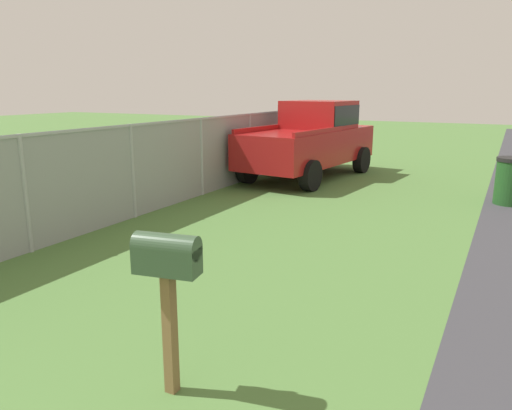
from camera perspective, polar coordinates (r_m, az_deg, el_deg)
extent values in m
cube|color=brown|center=(4.08, -9.97, -14.55)|extent=(0.09, 0.09, 1.02)
cube|color=#334C33|center=(3.83, -10.34, -6.31)|extent=(0.29, 0.54, 0.22)
cylinder|color=#334C33|center=(3.79, -10.41, -4.74)|extent=(0.29, 0.54, 0.20)
cube|color=red|center=(3.89, -9.39, -4.92)|extent=(0.02, 0.04, 0.18)
cube|color=maroon|center=(13.63, 6.13, 6.84)|extent=(5.05, 2.36, 0.90)
cube|color=maroon|center=(14.09, 7.34, 10.41)|extent=(1.83, 1.87, 0.76)
cube|color=black|center=(14.09, 7.34, 10.41)|extent=(1.79, 1.90, 0.53)
cube|color=maroon|center=(13.09, 0.63, 8.89)|extent=(2.53, 0.36, 0.12)
cube|color=maroon|center=(12.25, 7.36, 8.48)|extent=(2.53, 0.36, 0.12)
cylinder|color=black|center=(15.53, 5.85, 5.78)|extent=(0.78, 0.34, 0.76)
cylinder|color=black|center=(14.77, 12.19, 5.16)|extent=(0.78, 0.34, 0.76)
cylinder|color=black|center=(12.81, -0.98, 4.24)|extent=(0.78, 0.34, 0.76)
cylinder|color=black|center=(11.87, 6.36, 3.44)|extent=(0.78, 0.34, 0.76)
cylinder|color=#1E4C1E|center=(11.72, 27.53, 2.28)|extent=(0.62, 0.62, 0.92)
cylinder|color=#9EA3A8|center=(7.99, -25.27, 1.11)|extent=(0.07, 0.07, 1.78)
cylinder|color=#9EA3A8|center=(9.54, -14.16, 3.79)|extent=(0.07, 0.07, 1.78)
cylinder|color=#9EA3A8|center=(11.36, -6.34, 5.59)|extent=(0.07, 0.07, 1.78)
cylinder|color=#9EA3A8|center=(13.34, -0.73, 6.81)|extent=(0.07, 0.07, 1.78)
cylinder|color=#9EA3A8|center=(15.42, 3.42, 7.67)|extent=(0.07, 0.07, 1.78)
cube|color=#9EA3A8|center=(8.61, -19.67, 8.20)|extent=(16.31, 0.04, 0.04)
cube|color=gray|center=(8.72, -19.23, 2.58)|extent=(16.31, 0.01, 1.78)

